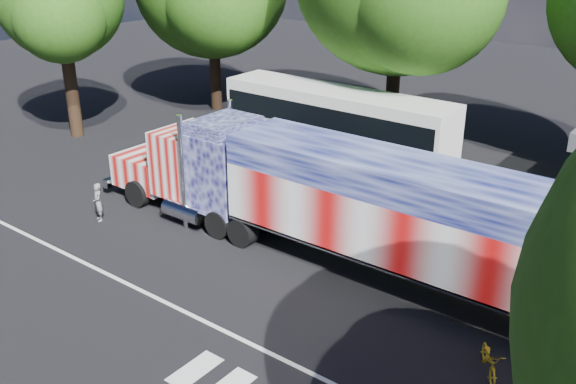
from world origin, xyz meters
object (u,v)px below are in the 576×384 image
Objects in this scene: bicycle at (490,360)px; coach_bus at (336,124)px; woman at (98,202)px; semi_truck at (350,203)px.

coach_bus is at bearing 105.53° from bicycle.
coach_bus is at bearing 97.80° from woman.
bicycle is (12.61, -11.56, -1.43)m from coach_bus.
woman is 16.18m from bicycle.
bicycle is (16.18, 0.33, -0.37)m from woman.
semi_truck is 1.77× the size of coach_bus.
semi_truck is 7.02m from bicycle.
coach_bus is at bearing 125.95° from semi_truck.
woman is at bearing 149.20° from bicycle.
semi_truck is 13.38× the size of bicycle.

